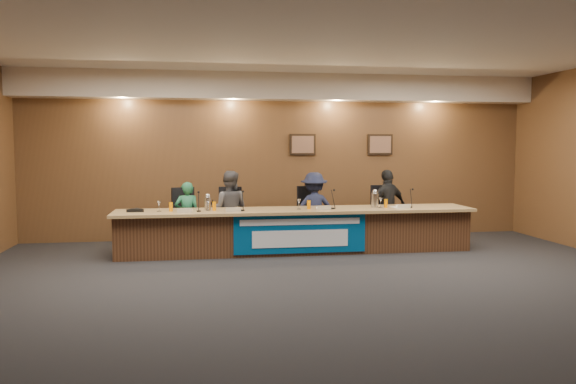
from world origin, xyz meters
The scene contains 39 objects.
floor centered at (0.00, 0.00, 0.00)m, with size 10.00×10.00×0.00m, color black.
ceiling centered at (0.00, 0.00, 3.20)m, with size 10.00×8.00×0.04m, color silver.
wall_back centered at (0.00, 4.00, 1.60)m, with size 10.00×0.04×3.20m, color brown.
soffit centered at (0.00, 3.75, 2.95)m, with size 10.00×0.50×0.50m, color beige.
dais_body centered at (0.00, 2.40, 0.35)m, with size 6.00×0.80×0.70m, color #492B19.
dais_top centered at (0.00, 2.35, 0.72)m, with size 6.10×0.95×0.05m, color #9B7B4E.
banner centered at (0.00, 1.99, 0.38)m, with size 2.20×0.02×0.65m, color navy.
banner_text_upper centered at (0.00, 1.97, 0.58)m, with size 2.00×0.01×0.10m, color silver.
banner_text_lower centered at (0.00, 1.97, 0.30)m, with size 1.60×0.01×0.28m, color silver.
wall_photo_left centered at (0.40, 3.97, 1.85)m, with size 0.52×0.04×0.42m, color black.
wall_photo_right centered at (2.00, 3.97, 1.85)m, with size 0.52×0.04×0.42m, color black.
panelist_a centered at (-1.86, 2.99, 0.60)m, with size 0.44×0.29×1.19m, color #1F6342.
panelist_b centered at (-1.11, 2.99, 0.69)m, with size 0.67×0.52×1.38m, color #47464B.
panelist_c centered at (0.43, 2.99, 0.67)m, with size 0.87×0.50×1.34m, color #161B34.
panelist_d centered at (1.84, 2.99, 0.69)m, with size 0.81×0.34×1.39m, color black.
office_chair_a centered at (-1.86, 3.09, 0.48)m, with size 0.48×0.48×0.08m, color black.
office_chair_b centered at (-1.11, 3.09, 0.48)m, with size 0.48×0.48×0.08m, color black.
office_chair_c centered at (0.43, 3.09, 0.48)m, with size 0.48×0.48×0.08m, color black.
office_chair_d centered at (1.84, 3.09, 0.48)m, with size 0.48×0.48×0.08m, color black.
nameplate_a centered at (-1.87, 2.06, 0.80)m, with size 0.24×0.06×0.09m, color white.
microphone_a centered at (-1.65, 2.21, 0.76)m, with size 0.07×0.07×0.02m, color black.
juice_glass_a centered at (-2.10, 2.32, 0.82)m, with size 0.06×0.06×0.15m, color #FF8A00.
water_glass_a centered at (-2.29, 2.32, 0.84)m, with size 0.08×0.08×0.18m, color silver.
nameplate_b centered at (-1.09, 2.06, 0.80)m, with size 0.24×0.06×0.09m, color white.
microphone_b centered at (-0.93, 2.22, 0.76)m, with size 0.07×0.07×0.02m, color black.
juice_glass_b centered at (-1.40, 2.33, 0.82)m, with size 0.06×0.06×0.15m, color #FF8A00.
water_glass_b centered at (-1.50, 2.33, 0.84)m, with size 0.08×0.08×0.18m, color silver.
nameplate_c centered at (0.43, 2.11, 0.80)m, with size 0.24×0.06×0.09m, color white.
microphone_c centered at (0.61, 2.26, 0.76)m, with size 0.07×0.07×0.02m, color black.
juice_glass_c centered at (0.20, 2.30, 0.82)m, with size 0.06×0.06×0.15m, color #FF8A00.
water_glass_c centered at (0.03, 2.27, 0.84)m, with size 0.08×0.08×0.18m, color silver.
nameplate_d centered at (1.84, 2.13, 0.80)m, with size 0.24×0.06×0.09m, color white.
microphone_d centered at (1.99, 2.23, 0.76)m, with size 0.07×0.07×0.02m, color black.
juice_glass_d centered at (1.57, 2.29, 0.82)m, with size 0.06×0.06×0.15m, color #FF8A00.
water_glass_d centered at (1.47, 2.31, 0.84)m, with size 0.08×0.08×0.18m, color silver.
carafe_left centered at (-1.50, 2.40, 0.86)m, with size 0.11×0.11×0.22m, color silver.
carafe_right centered at (1.39, 2.38, 0.87)m, with size 0.13×0.13×0.25m, color silver.
speakerphone centered at (-2.67, 2.37, 0.78)m, with size 0.32×0.32×0.05m, color black.
paper_stack centered at (1.80, 2.29, 0.75)m, with size 0.22×0.30×0.01m, color white.
Camera 1 is at (-1.63, -7.02, 1.83)m, focal length 35.00 mm.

